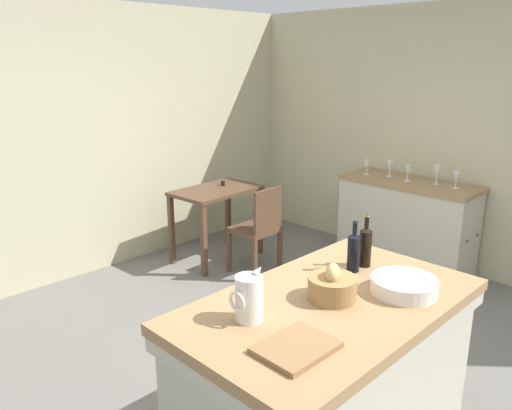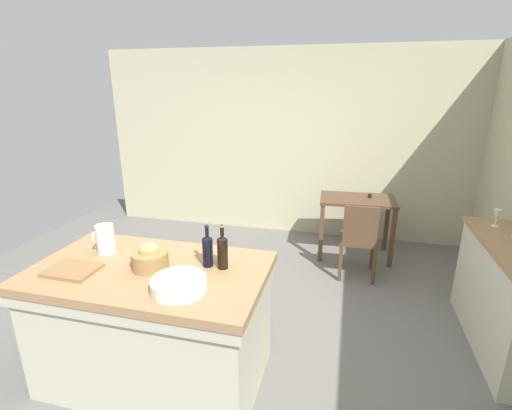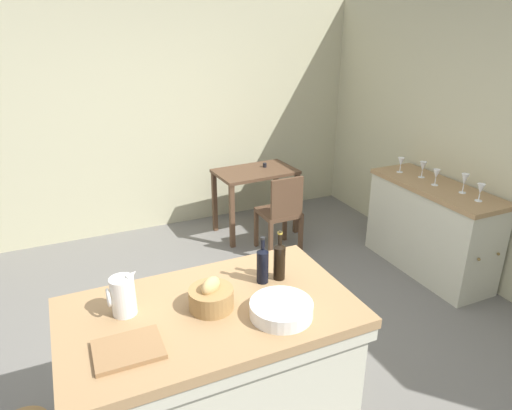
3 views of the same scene
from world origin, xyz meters
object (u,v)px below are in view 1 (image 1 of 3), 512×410
(cutting_board, at_px, (296,347))
(wine_glass_far_left, at_px, (457,177))
(wash_bowl, at_px, (404,286))
(wine_bottle_dark, at_px, (365,245))
(island_table, at_px, (327,372))
(writing_desk, at_px, (216,201))
(wine_glass_right, at_px, (390,166))
(wine_glass_left, at_px, (437,171))
(wooden_chair, at_px, (259,227))
(side_cabinet, at_px, (406,224))
(bread_basket, at_px, (332,286))
(pitcher, at_px, (249,298))
(wine_glass_far_right, at_px, (367,165))
(wine_bottle_amber, at_px, (354,251))
(wine_glass_middle, at_px, (408,170))

(cutting_board, relative_size, wine_glass_far_left, 2.06)
(wash_bowl, relative_size, wine_bottle_dark, 1.09)
(cutting_board, bearing_deg, island_table, 20.46)
(writing_desk, relative_size, wine_glass_right, 5.79)
(wash_bowl, xyz_separation_m, wine_glass_left, (2.35, 0.96, 0.09))
(wooden_chair, relative_size, wine_glass_right, 5.52)
(side_cabinet, xyz_separation_m, wine_glass_right, (0.03, 0.24, 0.56))
(bread_basket, bearing_deg, wine_glass_far_left, 11.51)
(pitcher, bearing_deg, island_table, -18.74)
(bread_basket, distance_m, wine_bottle_dark, 0.50)
(side_cabinet, xyz_separation_m, pitcher, (-3.06, -0.85, 0.56))
(wash_bowl, height_order, wine_glass_left, wine_glass_left)
(wine_bottle_dark, bearing_deg, island_table, -165.94)
(side_cabinet, xyz_separation_m, cutting_board, (-3.09, -1.17, 0.46))
(pitcher, distance_m, wine_bottle_dark, 0.92)
(wine_glass_left, distance_m, wine_glass_far_right, 0.72)
(pitcher, xyz_separation_m, cutting_board, (-0.04, -0.32, -0.10))
(writing_desk, xyz_separation_m, wine_glass_far_right, (1.16, -1.07, 0.37))
(island_table, bearing_deg, wine_bottle_amber, 18.59)
(wine_glass_far_right, bearing_deg, island_table, -150.46)
(writing_desk, relative_size, cutting_board, 2.87)
(wooden_chair, xyz_separation_m, wine_glass_middle, (1.16, -0.92, 0.53))
(wine_bottle_amber, height_order, wine_glass_right, wine_bottle_amber)
(cutting_board, bearing_deg, wine_bottle_amber, 19.62)
(writing_desk, bearing_deg, cutting_board, -124.91)
(bread_basket, bearing_deg, wine_glass_middle, 21.19)
(bread_basket, bearing_deg, wine_glass_far_right, 29.64)
(side_cabinet, relative_size, wine_glass_left, 7.56)
(cutting_board, bearing_deg, wine_glass_right, 24.31)
(island_table, xyz_separation_m, wine_bottle_amber, (0.38, 0.13, 0.54))
(pitcher, bearing_deg, wine_glass_left, 10.89)
(bread_basket, bearing_deg, wine_glass_left, 15.55)
(island_table, xyz_separation_m, wine_glass_far_right, (2.57, 1.46, 0.53))
(island_table, xyz_separation_m, wine_glass_middle, (2.60, 1.01, 0.53))
(island_table, relative_size, wash_bowl, 4.73)
(wooden_chair, xyz_separation_m, bread_basket, (-1.43, -1.93, 0.49))
(wine_bottle_dark, height_order, wine_glass_left, wine_bottle_dark)
(side_cabinet, relative_size, wine_bottle_dark, 4.39)
(writing_desk, bearing_deg, wine_glass_right, -46.02)
(bread_basket, relative_size, wine_glass_left, 1.36)
(writing_desk, height_order, wine_bottle_dark, wine_bottle_dark)
(island_table, bearing_deg, writing_desk, 60.71)
(bread_basket, distance_m, wine_bottle_amber, 0.39)
(bread_basket, bearing_deg, wine_bottle_amber, 18.96)
(wine_bottle_dark, relative_size, wine_glass_middle, 2.01)
(island_table, height_order, wine_glass_left, wine_glass_left)
(bread_basket, relative_size, wine_glass_right, 1.53)
(bread_basket, height_order, wine_glass_middle, bread_basket)
(wine_glass_far_left, relative_size, wine_glass_middle, 1.01)
(writing_desk, xyz_separation_m, wine_glass_middle, (1.19, -1.51, 0.37))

